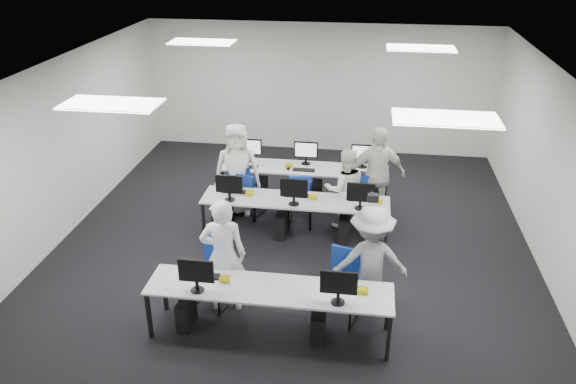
# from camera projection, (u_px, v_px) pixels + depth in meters

# --- Properties ---
(room) EXTENTS (9.00, 9.02, 3.00)m
(room) POSITION_uv_depth(u_px,v_px,m) (294.00, 162.00, 9.05)
(room) COLOR black
(room) RESTS_ON ground
(ceiling_panels) EXTENTS (5.20, 4.60, 0.02)m
(ceiling_panels) POSITION_uv_depth(u_px,v_px,m) (294.00, 71.00, 8.41)
(ceiling_panels) COLOR white
(ceiling_panels) RESTS_ON room
(desk_front) EXTENTS (3.20, 0.70, 0.73)m
(desk_front) POSITION_uv_depth(u_px,v_px,m) (269.00, 291.00, 7.26)
(desk_front) COLOR #ADAFB1
(desk_front) RESTS_ON ground
(desk_mid) EXTENTS (3.20, 0.70, 0.73)m
(desk_mid) POSITION_uv_depth(u_px,v_px,m) (295.00, 202.00, 9.58)
(desk_mid) COLOR #ADAFB1
(desk_mid) RESTS_ON ground
(desk_back) EXTENTS (3.20, 0.70, 0.73)m
(desk_back) POSITION_uv_depth(u_px,v_px,m) (305.00, 170.00, 10.83)
(desk_back) COLOR #ADAFB1
(desk_back) RESTS_ON ground
(equipment_front) EXTENTS (2.51, 0.41, 1.19)m
(equipment_front) POSITION_uv_depth(u_px,v_px,m) (255.00, 311.00, 7.41)
(equipment_front) COLOR #0D42AC
(equipment_front) RESTS_ON desk_front
(equipment_mid) EXTENTS (2.91, 0.41, 1.19)m
(equipment_mid) POSITION_uv_depth(u_px,v_px,m) (284.00, 218.00, 9.73)
(equipment_mid) COLOR white
(equipment_mid) RESTS_ON desk_mid
(equipment_back) EXTENTS (2.91, 0.41, 1.19)m
(equipment_back) POSITION_uv_depth(u_px,v_px,m) (314.00, 185.00, 10.96)
(equipment_back) COLOR white
(equipment_back) RESTS_ON desk_back
(chair_0) EXTENTS (0.58, 0.61, 0.96)m
(chair_0) POSITION_uv_depth(u_px,v_px,m) (213.00, 285.00, 8.04)
(chair_0) COLOR navy
(chair_0) RESTS_ON ground
(chair_1) EXTENTS (0.61, 0.64, 0.99)m
(chair_1) POSITION_uv_depth(u_px,v_px,m) (341.00, 297.00, 7.77)
(chair_1) COLOR navy
(chair_1) RESTS_ON ground
(chair_2) EXTENTS (0.59, 0.61, 0.91)m
(chair_2) POSITION_uv_depth(u_px,v_px,m) (241.00, 204.00, 10.40)
(chair_2) COLOR navy
(chair_2) RESTS_ON ground
(chair_3) EXTENTS (0.47, 0.51, 0.88)m
(chair_3) POSITION_uv_depth(u_px,v_px,m) (300.00, 211.00, 10.16)
(chair_3) COLOR navy
(chair_3) RESTS_ON ground
(chair_4) EXTENTS (0.52, 0.55, 0.94)m
(chair_4) POSITION_uv_depth(u_px,v_px,m) (356.00, 213.00, 10.06)
(chair_4) COLOR navy
(chair_4) RESTS_ON ground
(chair_5) EXTENTS (0.56, 0.58, 0.88)m
(chair_5) POSITION_uv_depth(u_px,v_px,m) (250.00, 201.00, 10.54)
(chair_5) COLOR navy
(chair_5) RESTS_ON ground
(chair_6) EXTENTS (0.45, 0.48, 0.82)m
(chair_6) POSITION_uv_depth(u_px,v_px,m) (300.00, 205.00, 10.42)
(chair_6) COLOR navy
(chair_6) RESTS_ON ground
(chair_7) EXTENTS (0.53, 0.56, 0.87)m
(chair_7) POSITION_uv_depth(u_px,v_px,m) (355.00, 204.00, 10.40)
(chair_7) COLOR navy
(chair_7) RESTS_ON ground
(handbag) EXTENTS (0.33, 0.25, 0.25)m
(handbag) POSITION_uv_depth(u_px,v_px,m) (233.00, 185.00, 9.79)
(handbag) COLOR tan
(handbag) RESTS_ON desk_mid
(student_0) EXTENTS (0.69, 0.51, 1.72)m
(student_0) POSITION_uv_depth(u_px,v_px,m) (223.00, 256.00, 7.71)
(student_0) COLOR white
(student_0) RESTS_ON ground
(student_1) EXTENTS (0.83, 0.71, 1.50)m
(student_1) POSITION_uv_depth(u_px,v_px,m) (345.00, 189.00, 9.89)
(student_1) COLOR white
(student_1) RESTS_ON ground
(student_2) EXTENTS (0.92, 0.67, 1.75)m
(student_2) POSITION_uv_depth(u_px,v_px,m) (237.00, 170.00, 10.36)
(student_2) COLOR white
(student_2) RESTS_ON ground
(student_3) EXTENTS (1.14, 0.69, 1.81)m
(student_3) POSITION_uv_depth(u_px,v_px,m) (376.00, 175.00, 10.04)
(student_3) COLOR white
(student_3) RESTS_ON ground
(photographer) EXTENTS (1.13, 0.74, 1.64)m
(photographer) POSITION_uv_depth(u_px,v_px,m) (371.00, 261.00, 7.66)
(photographer) COLOR gray
(photographer) RESTS_ON ground
(dslr_camera) EXTENTS (0.16, 0.20, 0.10)m
(dslr_camera) POSITION_uv_depth(u_px,v_px,m) (373.00, 198.00, 7.45)
(dslr_camera) COLOR black
(dslr_camera) RESTS_ON photographer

